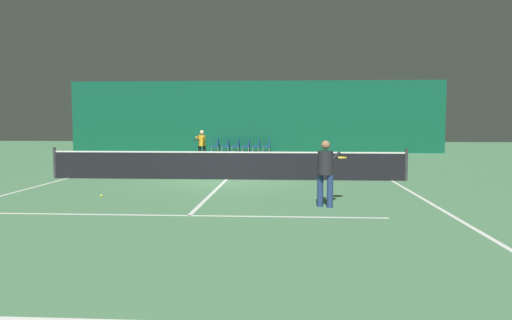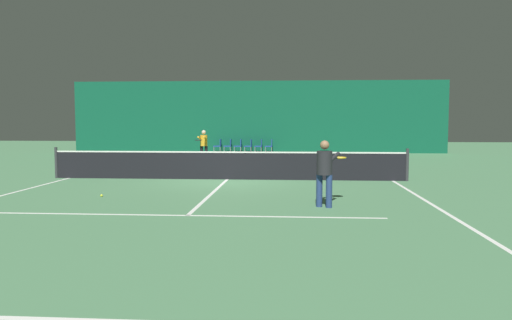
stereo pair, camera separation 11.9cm
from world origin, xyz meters
name	(u,v)px [view 1 (the left image)]	position (x,y,z in m)	size (l,w,h in m)	color
ground_plane	(227,179)	(0.00, 0.00, 0.00)	(60.00, 60.00, 0.00)	#4C7F56
backdrop_curtain	(255,117)	(0.00, 14.11, 2.20)	(23.00, 0.12, 4.40)	#0F5138
court_line_baseline_far	(252,155)	(0.00, 11.90, 0.00)	(11.00, 0.10, 0.00)	white
court_line_baseline_near	(80,320)	(0.00, -11.90, 0.00)	(11.00, 0.10, 0.00)	white
court_line_service_far	(243,163)	(0.00, 6.40, 0.00)	(8.25, 0.10, 0.00)	white
court_line_service_near	(189,216)	(0.00, -6.40, 0.00)	(8.25, 0.10, 0.00)	white
court_line_sideline_left	(68,178)	(-5.50, 0.00, 0.00)	(0.10, 23.80, 0.00)	white
court_line_sideline_right	(392,181)	(5.50, 0.00, 0.00)	(0.10, 23.80, 0.00)	white
court_line_centre	(227,179)	(0.00, 0.00, 0.00)	(0.10, 12.80, 0.00)	white
tennis_net	(227,164)	(0.00, 0.00, 0.51)	(12.00, 0.10, 1.07)	black
player_near	(326,168)	(2.94, -5.13, 0.90)	(0.88, 1.31, 1.54)	navy
player_far	(202,143)	(-2.13, 7.41, 0.88)	(0.45, 1.31, 1.51)	black
courtside_chair_0	(216,145)	(-2.30, 13.56, 0.49)	(0.44, 0.44, 0.84)	#99999E
courtside_chair_1	(227,145)	(-1.68, 13.56, 0.49)	(0.44, 0.44, 0.84)	#99999E
courtside_chair_2	(237,145)	(-1.05, 13.56, 0.49)	(0.44, 0.44, 0.84)	#99999E
courtside_chair_3	(247,145)	(-0.43, 13.56, 0.49)	(0.44, 0.44, 0.84)	#99999E
courtside_chair_4	(257,145)	(0.20, 13.56, 0.49)	(0.44, 0.44, 0.84)	#99999E
courtside_chair_5	(268,145)	(0.83, 13.56, 0.49)	(0.44, 0.44, 0.84)	#99999E
tennis_ball	(101,196)	(-2.78, -4.03, 0.03)	(0.07, 0.07, 0.07)	#D1DB33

